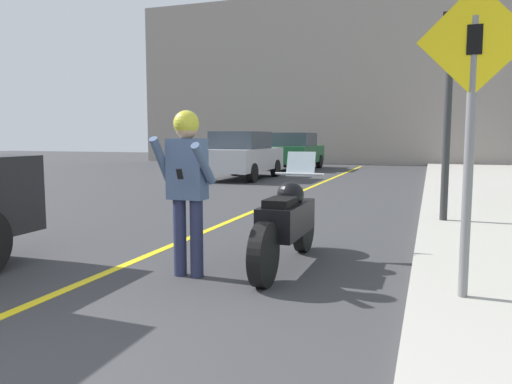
% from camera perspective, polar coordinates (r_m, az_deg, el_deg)
% --- Properties ---
extents(road_center_line, '(0.12, 36.00, 0.01)m').
position_cam_1_polar(road_center_line, '(8.71, -3.60, -3.57)').
color(road_center_line, yellow).
rests_on(road_center_line, ground).
extents(building_backdrop, '(28.00, 1.20, 9.26)m').
position_cam_1_polar(building_backdrop, '(28.21, 13.97, 12.52)').
color(building_backdrop, gray).
rests_on(building_backdrop, ground).
extents(motorcycle, '(0.62, 2.31, 1.31)m').
position_cam_1_polar(motorcycle, '(5.77, 3.54, -3.51)').
color(motorcycle, black).
rests_on(motorcycle, ground).
extents(person_biker, '(0.59, 0.48, 1.78)m').
position_cam_1_polar(person_biker, '(5.33, -7.90, 1.92)').
color(person_biker, '#282D4C').
rests_on(person_biker, ground).
extents(crossing_sign, '(0.91, 0.08, 2.61)m').
position_cam_1_polar(crossing_sign, '(4.55, 23.36, 8.32)').
color(crossing_sign, slate).
rests_on(crossing_sign, sidewalk_curb).
extents(traffic_light, '(0.26, 0.30, 3.33)m').
position_cam_1_polar(traffic_light, '(8.77, 21.21, 12.18)').
color(traffic_light, '#2D2D30').
rests_on(traffic_light, sidewalk_curb).
extents(parked_car_silver, '(1.88, 4.20, 1.68)m').
position_cam_1_polar(parked_car_silver, '(17.85, -1.57, 4.26)').
color(parked_car_silver, black).
rests_on(parked_car_silver, ground).
extents(parked_car_green, '(1.88, 4.20, 1.68)m').
position_cam_1_polar(parked_car_green, '(23.20, 4.56, 4.72)').
color(parked_car_green, black).
rests_on(parked_car_green, ground).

